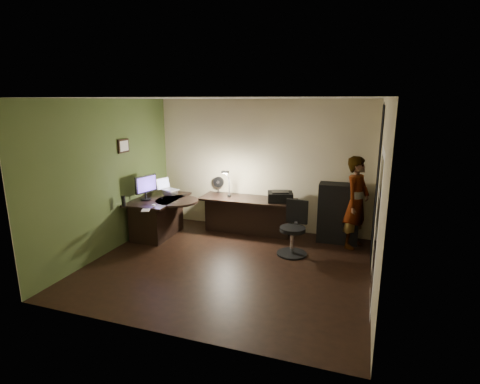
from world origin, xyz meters
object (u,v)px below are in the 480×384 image
(desk_right, at_px, (248,215))
(cabinet, at_px, (338,213))
(person, at_px, (356,203))
(office_chair, at_px, (293,229))
(monitor, at_px, (145,191))
(desk_left, at_px, (159,217))

(desk_right, relative_size, cabinet, 1.70)
(desk_right, distance_m, person, 2.17)
(office_chair, bearing_deg, person, 44.08)
(office_chair, distance_m, person, 1.32)
(cabinet, height_order, monitor, cabinet)
(monitor, relative_size, office_chair, 0.54)
(desk_left, height_order, desk_right, desk_left)
(monitor, xyz_separation_m, person, (3.90, 0.85, -0.11))
(monitor, bearing_deg, desk_left, 63.55)
(cabinet, xyz_separation_m, monitor, (-3.58, -1.01, 0.39))
(desk_left, height_order, office_chair, office_chair)
(desk_right, relative_size, monitor, 3.74)
(cabinet, relative_size, person, 0.67)
(cabinet, xyz_separation_m, office_chair, (-0.70, -0.91, -0.09))
(cabinet, distance_m, office_chair, 1.15)
(cabinet, distance_m, person, 0.45)
(office_chair, xyz_separation_m, person, (1.02, 0.75, 0.37))
(cabinet, xyz_separation_m, person, (0.31, -0.16, 0.28))
(desk_left, bearing_deg, office_chair, -3.08)
(desk_left, distance_m, office_chair, 2.72)
(monitor, bearing_deg, desk_right, 41.94)
(office_chair, bearing_deg, monitor, -170.39)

